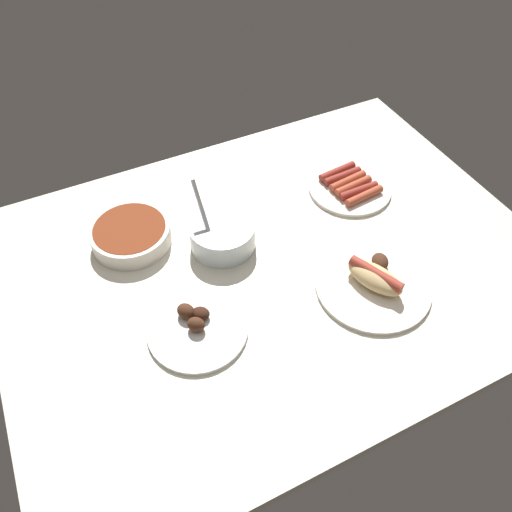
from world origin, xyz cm
name	(u,v)px	position (x,y,z in cm)	size (l,w,h in cm)	color
ground_plane	(273,264)	(0.00, 0.00, -1.50)	(120.00, 90.00, 3.00)	silver
bowl_chili	(131,234)	(26.82, -19.46, 2.49)	(18.32, 18.32, 4.52)	white
plate_hotdog_assembled	(374,281)	(-15.88, 16.14, 1.69)	(24.92, 24.92, 5.61)	white
plate_grilled_meat	(197,327)	(22.29, 9.72, 0.86)	(20.32, 20.32, 4.11)	white
plate_sausages	(350,186)	(-28.60, -12.64, 1.05)	(21.10, 21.10, 3.00)	white
bowl_coleslaw	(222,234)	(8.24, -9.33, 3.54)	(15.08, 15.08, 15.95)	silver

